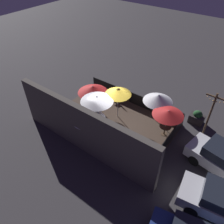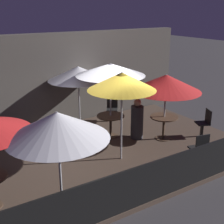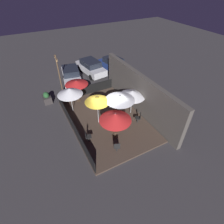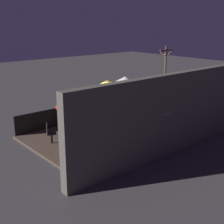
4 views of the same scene
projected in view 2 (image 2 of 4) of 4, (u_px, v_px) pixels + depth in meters
name	position (u px, v px, depth m)	size (l,w,h in m)	color
ground_plane	(106.00, 154.00, 9.34)	(60.00, 60.00, 0.00)	#383538
patio_deck	(106.00, 152.00, 9.32)	(8.32, 5.53, 0.12)	#47382D
building_wall	(62.00, 80.00, 11.19)	(9.92, 0.36, 3.34)	#4C4742
fence_front	(169.00, 175.00, 6.98)	(8.12, 0.05, 0.95)	black
patio_umbrella_0	(111.00, 70.00, 9.59)	(2.17, 2.17, 2.41)	#B2B2B7
patio_umbrella_2	(166.00, 83.00, 9.50)	(2.17, 2.17, 2.11)	#B2B2B7
patio_umbrella_3	(57.00, 125.00, 5.91)	(2.02, 2.02, 2.19)	#B2B2B7
patio_umbrella_4	(122.00, 81.00, 8.07)	(1.82, 1.82, 2.46)	#B2B2B7
patio_umbrella_5	(78.00, 73.00, 10.55)	(2.08, 2.08, 2.15)	#B2B2B7
dining_table_0	(111.00, 120.00, 10.12)	(0.89, 0.89, 0.72)	#4C3828
dining_table_2	(164.00, 121.00, 9.90)	(0.89, 0.89, 0.76)	#4C3828
patio_chair_0	(112.00, 108.00, 11.57)	(0.56, 0.56, 0.91)	black
patio_chair_1	(204.00, 122.00, 10.13)	(0.53, 0.53, 0.91)	black
patio_chair_2	(199.00, 148.00, 8.18)	(0.48, 0.48, 0.95)	black
patron_0	(137.00, 121.00, 9.98)	(0.52, 0.52, 1.32)	#333338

